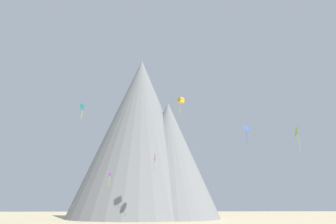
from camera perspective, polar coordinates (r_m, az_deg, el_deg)
name	(u,v)px	position (r m, az deg, el deg)	size (l,w,h in m)	color
rock_massif	(146,141)	(118.08, -4.07, -5.50)	(60.33, 54.07, 63.10)	slate
kite_magenta_mid	(155,158)	(86.45, -2.52, -8.68)	(0.48, 2.54, 5.22)	#D1339E
kite_lime_mid	(297,132)	(71.83, 23.00, -3.45)	(1.23, 2.42, 5.30)	#8CD133
kite_violet_low	(110,176)	(84.10, -10.86, -11.72)	(0.67, 1.09, 3.54)	purple
kite_gold_high	(181,100)	(84.11, 2.41, 2.18)	(2.00, 1.98, 4.84)	gold
kite_cyan_high	(82,107)	(84.07, -15.86, 0.89)	(1.81, 1.76, 4.36)	#33BCDB
kite_blue_mid	(246,129)	(78.68, 14.44, -3.02)	(1.56, 1.04, 4.78)	blue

